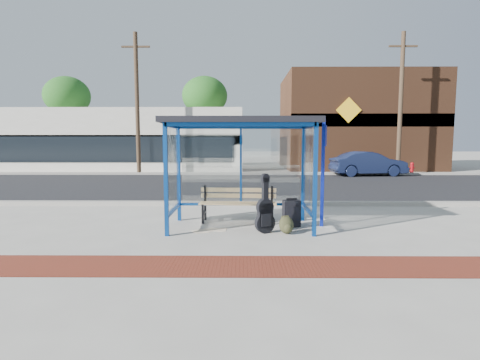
{
  "coord_description": "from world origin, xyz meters",
  "views": [
    {
      "loc": [
        0.05,
        -8.22,
        1.93
      ],
      "look_at": [
        -0.02,
        0.2,
        1.05
      ],
      "focal_mm": 28.0,
      "sensor_mm": 36.0,
      "label": 1
    }
  ],
  "objects_px": {
    "bench": "(238,202)",
    "backpack": "(287,225)",
    "guitar_bag": "(265,213)",
    "suitcase": "(291,214)",
    "fire_hydrant": "(412,168)",
    "parked_car": "(368,164)"
  },
  "relations": [
    {
      "from": "bench",
      "to": "fire_hydrant",
      "type": "relative_size",
      "value": 2.7
    },
    {
      "from": "bench",
      "to": "fire_hydrant",
      "type": "bearing_deg",
      "value": 55.59
    },
    {
      "from": "bench",
      "to": "guitar_bag",
      "type": "relative_size",
      "value": 1.56
    },
    {
      "from": "bench",
      "to": "fire_hydrant",
      "type": "distance_m",
      "value": 16.48
    },
    {
      "from": "suitcase",
      "to": "parked_car",
      "type": "height_order",
      "value": "parked_car"
    },
    {
      "from": "guitar_bag",
      "to": "suitcase",
      "type": "distance_m",
      "value": 0.87
    },
    {
      "from": "suitcase",
      "to": "fire_hydrant",
      "type": "bearing_deg",
      "value": 48.13
    },
    {
      "from": "parked_car",
      "to": "guitar_bag",
      "type": "bearing_deg",
      "value": 147.08
    },
    {
      "from": "bench",
      "to": "parked_car",
      "type": "xyz_separation_m",
      "value": [
        7.07,
        11.94,
        0.18
      ]
    },
    {
      "from": "bench",
      "to": "parked_car",
      "type": "relative_size",
      "value": 0.45
    },
    {
      "from": "suitcase",
      "to": "backpack",
      "type": "distance_m",
      "value": 0.68
    },
    {
      "from": "backpack",
      "to": "fire_hydrant",
      "type": "relative_size",
      "value": 0.55
    },
    {
      "from": "bench",
      "to": "backpack",
      "type": "xyz_separation_m",
      "value": [
        1.03,
        -1.17,
        -0.31
      ]
    },
    {
      "from": "suitcase",
      "to": "backpack",
      "type": "bearing_deg",
      "value": -114.88
    },
    {
      "from": "guitar_bag",
      "to": "parked_car",
      "type": "bearing_deg",
      "value": 39.52
    },
    {
      "from": "suitcase",
      "to": "fire_hydrant",
      "type": "xyz_separation_m",
      "value": [
        8.8,
        13.61,
        0.07
      ]
    },
    {
      "from": "guitar_bag",
      "to": "suitcase",
      "type": "relative_size",
      "value": 1.8
    },
    {
      "from": "backpack",
      "to": "fire_hydrant",
      "type": "distance_m",
      "value": 16.85
    },
    {
      "from": "backpack",
      "to": "suitcase",
      "type": "bearing_deg",
      "value": 61.96
    },
    {
      "from": "guitar_bag",
      "to": "parked_car",
      "type": "height_order",
      "value": "parked_car"
    },
    {
      "from": "guitar_bag",
      "to": "backpack",
      "type": "bearing_deg",
      "value": -31.11
    },
    {
      "from": "backpack",
      "to": "guitar_bag",
      "type": "bearing_deg",
      "value": 160.78
    }
  ]
}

